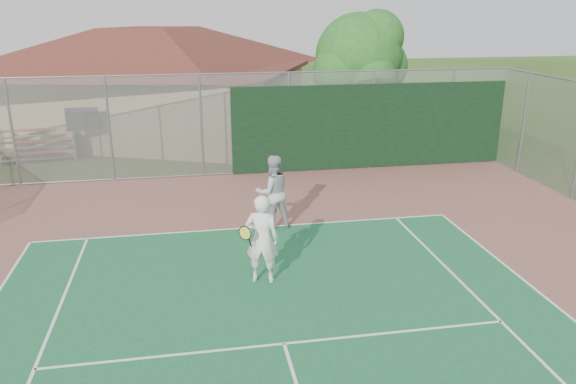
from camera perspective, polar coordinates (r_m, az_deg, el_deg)
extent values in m
cylinder|color=gray|center=(20.11, -26.19, 5.37)|extent=(0.08, 0.08, 3.50)
cylinder|color=gray|center=(19.49, -17.67, 6.04)|extent=(0.08, 0.08, 3.50)
cylinder|color=gray|center=(19.32, -8.78, 6.59)|extent=(0.08, 0.08, 3.50)
cylinder|color=gray|center=(19.62, 0.07, 6.98)|extent=(0.08, 0.08, 3.50)
cylinder|color=gray|center=(20.36, 8.47, 7.20)|extent=(0.08, 0.08, 3.50)
cylinder|color=gray|center=(21.50, 16.14, 7.26)|extent=(0.08, 0.08, 3.50)
cylinder|color=gray|center=(22.45, 20.77, 7.24)|extent=(0.08, 0.08, 3.50)
cylinder|color=gray|center=(19.10, -5.98, 11.89)|extent=(20.00, 0.05, 0.05)
cylinder|color=gray|center=(19.78, -5.65, 1.91)|extent=(20.00, 0.05, 0.05)
cube|color=#999EA0|center=(19.37, -5.80, 6.74)|extent=(20.00, 0.02, 3.50)
cube|color=black|center=(20.35, 8.49, 6.62)|extent=(10.00, 0.04, 3.00)
cylinder|color=gray|center=(21.20, 22.80, 6.41)|extent=(0.08, 0.08, 3.50)
cube|color=tan|center=(26.23, -13.36, 8.80)|extent=(14.05, 11.91, 2.98)
cube|color=brown|center=(26.04, -13.61, 12.14)|extent=(14.70, 12.56, 0.18)
pyramid|color=brown|center=(25.92, -13.91, 15.95)|extent=(15.46, 13.10, 1.79)
cube|color=black|center=(22.35, -8.62, 6.32)|extent=(0.89, 0.06, 2.08)
cube|color=#B84C2A|center=(23.43, -24.26, 3.68)|extent=(2.87, 0.76, 0.05)
cube|color=#B2B5BA|center=(23.25, -24.33, 3.08)|extent=(2.86, 0.73, 0.04)
cube|color=#B84C2A|center=(23.86, -24.08, 4.77)|extent=(2.87, 0.76, 0.05)
cube|color=#B2B5BA|center=(23.67, -24.15, 4.19)|extent=(2.86, 0.73, 0.04)
cube|color=#B84C2A|center=(24.29, -23.91, 5.82)|extent=(2.87, 0.76, 0.05)
cube|color=#B2B5BA|center=(24.10, -23.97, 5.26)|extent=(2.86, 0.73, 0.04)
cube|color=#B2B5BA|center=(24.25, -27.10, 4.19)|extent=(0.36, 1.70, 1.05)
cube|color=#B2B5BA|center=(23.60, -20.88, 4.67)|extent=(0.36, 1.70, 1.05)
cylinder|color=#361F13|center=(22.82, 6.94, 7.72)|extent=(0.38, 0.38, 2.93)
sphere|color=#1F5A1C|center=(22.52, 7.17, 13.48)|extent=(3.35, 3.35, 3.35)
sphere|color=#1F5A1C|center=(23.15, 9.18, 12.48)|extent=(2.30, 2.30, 2.30)
sphere|color=#1F5A1C|center=(21.94, 5.31, 12.05)|extent=(2.09, 2.09, 2.09)
sphere|color=#1F5A1C|center=(21.75, 8.38, 11.60)|extent=(1.88, 1.88, 1.88)
sphere|color=#1F5A1C|center=(23.25, 5.77, 13.16)|extent=(2.09, 2.09, 2.09)
sphere|color=#1F5A1C|center=(22.47, 8.99, 15.27)|extent=(2.09, 2.09, 2.09)
imported|color=white|center=(11.80, -2.66, -4.86)|extent=(0.81, 0.64, 1.94)
imported|color=#B2B4B7|center=(14.67, -1.57, -0.07)|extent=(1.09, 0.93, 1.97)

